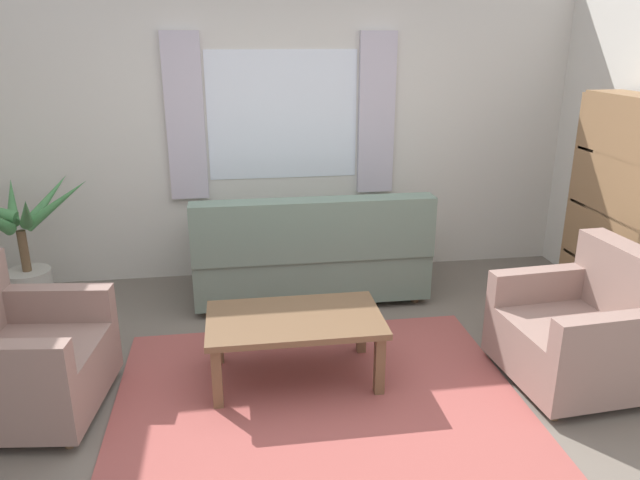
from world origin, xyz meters
The scene contains 10 objects.
ground_plane centered at (0.00, 0.00, 0.00)m, with size 6.24×6.24×0.00m, color #6B6056.
wall_back centered at (0.00, 2.26, 1.30)m, with size 5.32×0.12×2.60m, color silver.
window_with_curtains centered at (0.00, 2.18, 1.45)m, with size 1.98×0.07×1.40m.
area_rug centered at (0.00, 0.00, 0.01)m, with size 2.46×2.03×0.01m, color #9E4C47.
couch centered at (0.15, 1.57, 0.37)m, with size 1.90×0.82×0.92m.
armchair_left centered at (-1.74, 0.19, 0.35)m, with size 0.91×0.93×0.88m.
armchair_right centered at (1.68, 0.02, 0.35)m, with size 0.88×0.90×0.88m.
coffee_table centered at (-0.11, 0.31, 0.38)m, with size 1.10×0.64×0.44m.
potted_plant centered at (-2.12, 1.69, 0.49)m, with size 1.17×1.09×1.14m.
bookshelf centered at (2.35, 0.80, 0.89)m, with size 0.30×0.94×1.72m.
Camera 1 is at (-0.45, -3.07, 2.11)m, focal length 33.64 mm.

